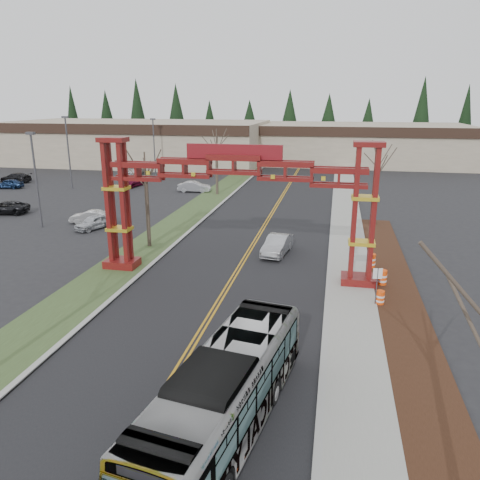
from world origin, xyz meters
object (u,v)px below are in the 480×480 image
(retail_building_west, at_px, (138,142))
(parked_car_far_c, at_px, (15,178))
(retail_building_east, at_px, (358,144))
(parked_car_mid_a, at_px, (132,182))
(parked_car_mid_b, at_px, (9,184))
(parked_car_far_a, at_px, (194,187))
(street_sign, at_px, (377,279))
(bare_tree_median_far, at_px, (217,148))
(light_pole_near, at_px, (35,173))
(bare_tree_right_far, at_px, (379,164))
(light_pole_mid, at_px, (68,147))
(gateway_arch, at_px, (234,187))
(transit_bus, at_px, (225,393))
(parked_car_near_c, at_px, (5,208))
(barrel_mid, at_px, (382,278))
(parked_car_far_b, at_px, (135,170))
(barrel_north, at_px, (371,261))
(light_pole_far, at_px, (154,143))
(silver_sedan, at_px, (277,245))
(bare_tree_median_mid, at_px, (146,179))
(parked_car_near_a, at_px, (94,222))
(barrel_south, at_px, (380,298))
(parked_car_near_b, at_px, (90,217))

(retail_building_west, bearing_deg, parked_car_far_c, -108.93)
(retail_building_east, distance_m, parked_car_mid_a, 44.48)
(parked_car_mid_b, xyz_separation_m, parked_car_far_a, (24.73, 2.53, 0.05))
(street_sign, bearing_deg, parked_car_mid_b, 147.62)
(bare_tree_median_far, distance_m, light_pole_near, 21.80)
(bare_tree_right_far, height_order, light_pole_mid, light_pole_mid)
(gateway_arch, bearing_deg, bare_tree_right_far, 57.43)
(transit_bus, bearing_deg, light_pole_near, 143.69)
(bare_tree_median_far, bearing_deg, parked_car_near_c, -142.86)
(light_pole_near, xyz_separation_m, barrel_mid, (29.38, -8.45, -4.42))
(parked_car_far_b, relative_size, light_pole_mid, 0.55)
(bare_tree_right_far, height_order, light_pole_near, light_pole_near)
(parked_car_mid_a, relative_size, bare_tree_right_far, 0.58)
(parked_car_far_c, bearing_deg, transit_bus, 49.89)
(barrel_north, bearing_deg, light_pole_far, 129.32)
(retail_building_east, bearing_deg, silver_sedan, -97.84)
(parked_car_mid_b, relative_size, light_pole_far, 0.43)
(parked_car_far_a, height_order, bare_tree_median_mid, bare_tree_median_mid)
(parked_car_near_a, xyz_separation_m, barrel_south, (24.00, -11.92, -0.18))
(light_pole_far, xyz_separation_m, barrel_south, (30.39, -43.13, -4.51))
(light_pole_mid, distance_m, barrel_north, 43.96)
(barrel_south, xyz_separation_m, barrel_north, (-0.12, 6.17, 0.09))
(light_pole_near, xyz_separation_m, barrel_north, (28.90, -5.34, -4.41))
(parked_car_mid_a, distance_m, parked_car_far_a, 9.50)
(bare_tree_median_mid, bearing_deg, parked_car_mid_b, 143.89)
(parked_car_near_c, bearing_deg, gateway_arch, 53.82)
(parked_car_far_a, distance_m, light_pole_far, 16.45)
(parked_car_mid_a, height_order, bare_tree_median_mid, bare_tree_median_mid)
(retail_building_east, relative_size, barrel_north, 35.67)
(silver_sedan, distance_m, barrel_south, 10.62)
(barrel_south, distance_m, barrel_north, 6.17)
(transit_bus, xyz_separation_m, parked_car_mid_b, (-38.91, 40.27, -0.88))
(parked_car_mid_a, bearing_deg, parked_car_far_c, 8.17)
(light_pole_near, bearing_deg, parked_car_far_c, 130.74)
(retail_building_east, distance_m, parked_car_far_a, 40.25)
(parked_car_far_a, bearing_deg, barrel_south, -150.91)
(transit_bus, xyz_separation_m, bare_tree_median_far, (-10.91, 41.68, 4.19))
(parked_car_near_b, relative_size, parked_car_far_c, 0.80)
(parked_car_near_a, relative_size, bare_tree_median_mid, 0.50)
(parked_car_far_a, xyz_separation_m, bare_tree_median_mid, (3.27, -22.96, 4.74))
(parked_car_mid_a, distance_m, light_pole_mid, 9.05)
(parked_car_near_b, height_order, bare_tree_median_far, bare_tree_median_far)
(retail_building_west, bearing_deg, silver_sedan, -56.60)
(parked_car_mid_a, bearing_deg, retail_building_east, -125.24)
(bare_tree_median_mid, height_order, barrel_mid, bare_tree_median_mid)
(transit_bus, xyz_separation_m, light_pole_mid, (-30.67, 41.82, 3.85))
(barrel_north, bearing_deg, parked_car_mid_a, 138.04)
(transit_bus, relative_size, light_pole_far, 1.26)
(silver_sedan, bearing_deg, parked_car_near_a, 175.21)
(parked_car_mid_b, bearing_deg, parked_car_near_a, 42.93)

